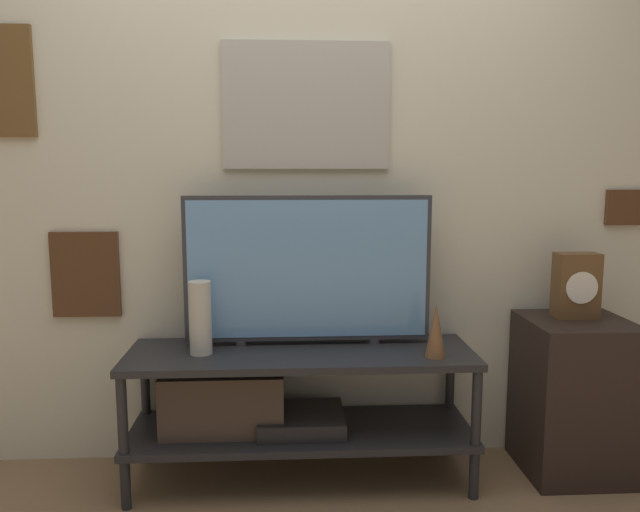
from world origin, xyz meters
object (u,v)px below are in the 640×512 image
television (308,269)px  vase_slim_bronze (436,330)px  vase_tall_ceramic (200,318)px  mantel_clock (576,285)px

television → vase_slim_bronze: size_ratio=4.74×
vase_slim_bronze → vase_tall_ceramic: 0.95m
vase_tall_ceramic → vase_slim_bronze: bearing=-5.9°
vase_tall_ceramic → mantel_clock: size_ratio=1.07×
vase_slim_bronze → mantel_clock: (0.65, 0.18, 0.14)m
television → mantel_clock: size_ratio=3.73×
television → vase_tall_ceramic: (-0.44, -0.11, -0.18)m
mantel_clock → vase_tall_ceramic: bearing=-177.2°
vase_slim_bronze → vase_tall_ceramic: bearing=174.1°
vase_tall_ceramic → mantel_clock: mantel_clock is taller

